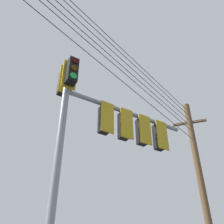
{
  "coord_description": "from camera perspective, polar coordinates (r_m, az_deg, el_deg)",
  "views": [
    {
      "loc": [
        5.51,
        3.41,
        1.34
      ],
      "look_at": [
        -0.86,
        0.59,
        6.09
      ],
      "focal_mm": 43.17,
      "sensor_mm": 36.0,
      "label": 1
    }
  ],
  "objects": [
    {
      "name": "signal_mast_assembly",
      "position": [
        7.86,
        -2.41,
        -3.53
      ],
      "size": [
        3.95,
        2.98,
        7.34
      ],
      "color": "gray",
      "rests_on": "ground"
    },
    {
      "name": "utility_pole_wooden",
      "position": [
        14.12,
        18.72,
        -15.99
      ],
      "size": [
        0.33,
        1.84,
        10.56
      ],
      "color": "brown",
      "rests_on": "ground"
    },
    {
      "name": "overhead_wire_span",
      "position": [
        10.03,
        -11.82,
        21.41
      ],
      "size": [
        18.47,
        5.57,
        2.31
      ],
      "color": "black"
    }
  ]
}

